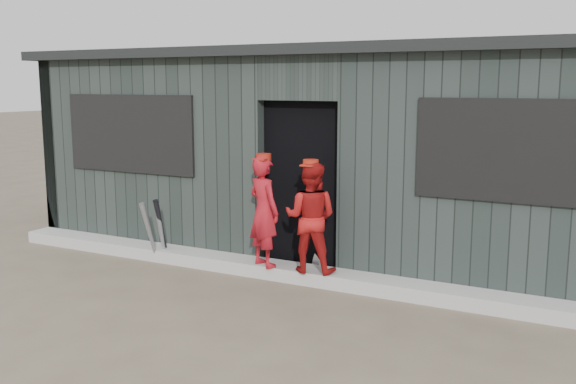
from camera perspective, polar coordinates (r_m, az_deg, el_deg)
The scene contains 9 objects.
ground at distance 5.90m, azimuth -8.27°, elevation -12.26°, with size 80.00×80.00×0.00m, color brown.
curb at distance 7.34m, azimuth 0.07°, elevation -7.12°, with size 8.00×0.36×0.15m, color #A8A8A3.
bat_left at distance 8.02m, azimuth -12.20°, elevation -3.54°, with size 0.07×0.07×0.80m, color gray.
bat_mid at distance 8.10m, azimuth -11.22°, elevation -3.52°, with size 0.07×0.07×0.74m, color gray.
bat_right at distance 8.12m, azimuth -11.17°, elevation -3.28°, with size 0.07×0.07×0.83m, color black.
player_red_left at distance 7.18m, azimuth -2.15°, elevation -1.74°, with size 0.46×0.30×1.25m, color #AA1420.
player_red_right at distance 6.96m, azimuth 2.01°, elevation -2.26°, with size 0.59×0.46×1.21m, color #A71514.
player_grey_back at distance 7.56m, azimuth 3.08°, elevation -2.79°, with size 0.55×0.36×1.13m, color silver.
dugout at distance 8.61m, azimuth 5.24°, elevation 3.56°, with size 8.30×3.30×2.62m.
Camera 1 is at (3.23, -4.42, 2.18)m, focal length 40.00 mm.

